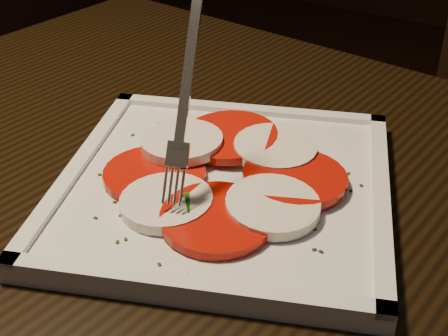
{
  "coord_description": "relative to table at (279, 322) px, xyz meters",
  "views": [
    {
      "loc": [
        -0.11,
        -0.14,
        1.09
      ],
      "look_at": [
        -0.36,
        0.27,
        0.78
      ],
      "focal_mm": 50.0,
      "sensor_mm": 36.0,
      "label": 1
    }
  ],
  "objects": [
    {
      "name": "table",
      "position": [
        0.0,
        0.0,
        0.0
      ],
      "size": [
        1.28,
        0.93,
        0.75
      ],
      "rotation": [
        0.0,
        0.0,
        -0.11
      ],
      "color": "black",
      "rests_on": "ground"
    },
    {
      "name": "plate",
      "position": [
        -0.08,
        0.03,
        0.11
      ],
      "size": [
        0.39,
        0.39,
        0.01
      ],
      "primitive_type": "cube",
      "rotation": [
        0.0,
        0.0,
        0.37
      ],
      "color": "white",
      "rests_on": "table"
    },
    {
      "name": "fork",
      "position": [
        -0.1,
        0.01,
        0.21
      ],
      "size": [
        0.07,
        0.1,
        0.15
      ],
      "primitive_type": null,
      "rotation": [
        0.0,
        0.0,
        0.31
      ],
      "color": "white",
      "rests_on": "caprese_salad"
    },
    {
      "name": "caprese_salad",
      "position": [
        -0.08,
        0.03,
        0.12
      ],
      "size": [
        0.25,
        0.25,
        0.02
      ],
      "color": "#BA0C04",
      "rests_on": "plate"
    }
  ]
}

